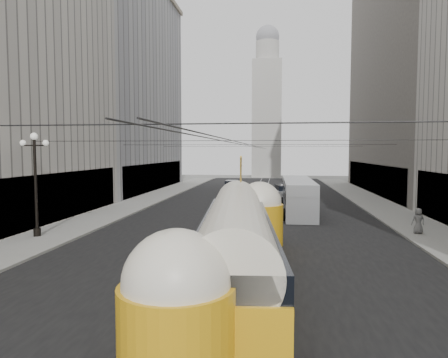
# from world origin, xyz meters

# --- Properties ---
(road) EXTENTS (20.00, 85.00, 0.02)m
(road) POSITION_xyz_m (0.00, 32.50, 0.00)
(road) COLOR black
(road) RESTS_ON ground
(sidewalk_left) EXTENTS (4.00, 72.00, 0.15)m
(sidewalk_left) POSITION_xyz_m (-12.00, 36.00, 0.07)
(sidewalk_left) COLOR gray
(sidewalk_left) RESTS_ON ground
(sidewalk_right) EXTENTS (4.00, 72.00, 0.15)m
(sidewalk_right) POSITION_xyz_m (12.00, 36.00, 0.07)
(sidewalk_right) COLOR gray
(sidewalk_right) RESTS_ON ground
(rail_left) EXTENTS (0.12, 85.00, 0.04)m
(rail_left) POSITION_xyz_m (-0.75, 32.50, 0.00)
(rail_left) COLOR gray
(rail_left) RESTS_ON ground
(rail_right) EXTENTS (0.12, 85.00, 0.04)m
(rail_right) POSITION_xyz_m (0.75, 32.50, 0.00)
(rail_right) COLOR gray
(rail_right) RESTS_ON ground
(building_left_far) EXTENTS (12.60, 28.60, 28.60)m
(building_left_far) POSITION_xyz_m (-19.99, 48.00, 14.31)
(building_left_far) COLOR #999999
(building_left_far) RESTS_ON ground
(building_right_far) EXTENTS (12.60, 32.60, 32.60)m
(building_right_far) POSITION_xyz_m (20.00, 48.00, 16.31)
(building_right_far) COLOR #514C47
(building_right_far) RESTS_ON ground
(distant_tower) EXTENTS (6.00, 6.00, 31.36)m
(distant_tower) POSITION_xyz_m (0.00, 80.00, 14.97)
(distant_tower) COLOR #B2AFA8
(distant_tower) RESTS_ON ground
(lamppost_left_mid) EXTENTS (1.86, 0.44, 6.37)m
(lamppost_left_mid) POSITION_xyz_m (-12.60, 18.00, 3.74)
(lamppost_left_mid) COLOR black
(lamppost_left_mid) RESTS_ON sidewalk_left
(catenary) EXTENTS (25.00, 72.00, 0.23)m
(catenary) POSITION_xyz_m (0.12, 31.49, 5.88)
(catenary) COLOR black
(catenary) RESTS_ON ground
(streetcar) EXTENTS (3.97, 16.88, 3.72)m
(streetcar) POSITION_xyz_m (0.50, 11.00, 1.82)
(streetcar) COLOR orange
(streetcar) RESTS_ON ground
(city_bus) EXTENTS (2.71, 11.56, 2.93)m
(city_bus) POSITION_xyz_m (3.95, 30.27, 1.61)
(city_bus) COLOR #A7A9AC
(city_bus) RESTS_ON ground
(sedan_white_far) EXTENTS (2.85, 5.19, 1.55)m
(sedan_white_far) POSITION_xyz_m (2.98, 41.12, 0.70)
(sedan_white_far) COLOR white
(sedan_white_far) RESTS_ON ground
(sedan_dark_far) EXTENTS (1.90, 4.33, 1.35)m
(sedan_dark_far) POSITION_xyz_m (-4.07, 50.00, 0.61)
(sedan_dark_far) COLOR black
(sedan_dark_far) RESTS_ON ground
(pedestrian_sidewalk_right) EXTENTS (0.83, 0.54, 1.63)m
(pedestrian_sidewalk_right) POSITION_xyz_m (11.08, 21.90, 0.96)
(pedestrian_sidewalk_right) COLOR slate
(pedestrian_sidewalk_right) RESTS_ON sidewalk_right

